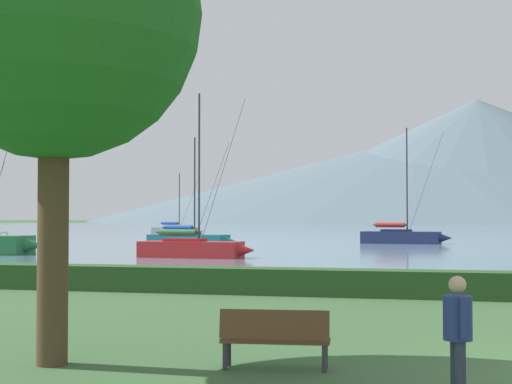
# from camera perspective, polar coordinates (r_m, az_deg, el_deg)

# --- Properties ---
(harbor_water) EXTENTS (320.00, 246.00, 0.00)m
(harbor_water) POSITION_cam_1_polar(r_m,az_deg,el_deg) (149.12, 14.62, -2.72)
(harbor_water) COLOR slate
(harbor_water) RESTS_ON ground_plane
(sailboat_slip_1) EXTENTS (7.40, 2.98, 8.20)m
(sailboat_slip_1) POSITION_cam_1_polar(r_m,az_deg,el_deg) (102.72, -5.97, -2.86)
(sailboat_slip_1) COLOR #9E9EA3
(sailboat_slip_1) RESTS_ON harbor_water
(sailboat_slip_4) EXTENTS (7.04, 2.44, 9.65)m
(sailboat_slip_4) POSITION_cam_1_polar(r_m,az_deg,el_deg) (45.00, -4.78, -4.15)
(sailboat_slip_4) COLOR red
(sailboat_slip_4) RESTS_ON harbor_water
(sailboat_slip_6) EXTENTS (8.06, 3.26, 10.36)m
(sailboat_slip_6) POSITION_cam_1_polar(r_m,az_deg,el_deg) (69.41, 10.84, -3.26)
(sailboat_slip_6) COLOR navy
(sailboat_slip_6) RESTS_ON harbor_water
(sailboat_slip_7) EXTENTS (7.40, 2.91, 8.65)m
(sailboat_slip_7) POSITION_cam_1_polar(r_m,az_deg,el_deg) (60.42, -4.99, -3.55)
(sailboat_slip_7) COLOR #19707A
(sailboat_slip_7) RESTS_ON harbor_water
(park_bench_near_path) EXTENTS (1.75, 0.65, 0.95)m
(park_bench_near_path) POSITION_cam_1_polar(r_m,az_deg,el_deg) (12.10, 1.42, -10.68)
(park_bench_near_path) COLOR brown
(park_bench_near_path) RESTS_ON ground_plane
(person_seated_viewer) EXTENTS (0.36, 0.55, 1.65)m
(person_seated_viewer) POSITION_cam_1_polar(r_m,az_deg,el_deg) (9.99, 14.83, -9.95)
(person_seated_viewer) COLOR #2D3347
(person_seated_viewer) RESTS_ON ground_plane
(distant_hill_west_ridge) EXTENTS (322.35, 322.35, 41.87)m
(distant_hill_west_ridge) POSITION_cam_1_polar(r_m,az_deg,el_deg) (383.25, 12.16, 0.95)
(distant_hill_west_ridge) COLOR slate
(distant_hill_west_ridge) RESTS_ON ground_plane
(distant_hill_central_peak) EXTENTS (256.39, 256.39, 59.81)m
(distant_hill_central_peak) POSITION_cam_1_polar(r_m,az_deg,el_deg) (386.48, 16.20, 2.29)
(distant_hill_central_peak) COLOR slate
(distant_hill_central_peak) RESTS_ON ground_plane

